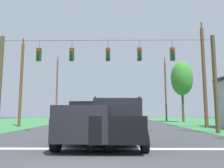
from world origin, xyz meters
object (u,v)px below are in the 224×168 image
Objects in this scene: pickup_truck at (91,123)px; tree_roadside_right at (182,79)px; utility_pole_mid_right at (204,74)px; utility_pole_far_left at (57,88)px; overhead_signal_span at (106,76)px; distant_car_crossing_white at (109,118)px; utility_pole_mid_left at (21,83)px; utility_pole_far_right at (166,90)px; suv_black at (116,121)px.

pickup_truck is 0.62× the size of tree_roadside_right.
utility_pole_far_left is at bearing 142.95° from utility_pole_mid_right.
overhead_signal_span is 6.20m from pickup_truck.
utility_pole_far_left is (-8.49, 9.97, 4.38)m from distant_car_crossing_white.
tree_roadside_right is at bearing 83.64° from utility_pole_mid_right.
distant_car_crossing_white is 9.91m from utility_pole_mid_left.
utility_pole_mid_right is at bearing 30.51° from overhead_signal_span.
pickup_truck is 27.38m from utility_pole_far_right.
utility_pole_mid_right reaches higher than utility_pole_far_left.
utility_pole_far_left is (0.48, 12.09, 0.74)m from utility_pole_mid_left.
utility_pole_far_right is 1.18× the size of tree_roadside_right.
overhead_signal_span is 11.26m from utility_pole_mid_left.
suv_black is 14.66m from distant_car_crossing_white.
utility_pole_mid_left is at bearing -92.27° from utility_pole_far_left.
suv_black is 24.93m from tree_roadside_right.
pickup_truck is at bearing -91.77° from distant_car_crossing_white.
distant_car_crossing_white is 0.49× the size of tree_roadside_right.
tree_roadside_right is (10.41, 16.52, 2.30)m from overhead_signal_span.
tree_roadside_right reaches higher than pickup_truck.
pickup_truck is 25.04m from tree_roadside_right.
utility_pole_mid_right reaches higher than tree_roadside_right.
overhead_signal_span is 2.87× the size of pickup_truck.
utility_pole_mid_right reaches higher than overhead_signal_span.
utility_pole_mid_left reaches higher than overhead_signal_span.
suv_black is (0.67, -5.82, -2.96)m from overhead_signal_span.
tree_roadside_right is at bearing -6.83° from utility_pole_far_left.
utility_pole_mid_right is 14.65m from utility_pole_far_right.
utility_pole_mid_left is at bearing 125.23° from pickup_truck.
distant_car_crossing_white is at bearing 92.92° from suv_black.
utility_pole_far_left reaches higher than suv_black.
utility_pole_far_left is (-9.23, 24.61, 4.11)m from suv_black.
overhead_signal_span is 1.51× the size of utility_pole_far_right.
utility_pole_mid_right reaches higher than distant_car_crossing_white.
suv_black is at bearing -69.43° from utility_pole_far_left.
utility_pole_far_left is at bearing 87.73° from utility_pole_mid_left.
utility_pole_far_left is (-8.56, 18.79, 1.15)m from overhead_signal_span.
overhead_signal_span is 20.68m from utility_pole_far_left.
utility_pole_mid_left is at bearing -153.21° from tree_roadside_right.
suv_black is 1.12× the size of distant_car_crossing_white.
tree_roadside_right is (18.97, -2.27, 1.15)m from utility_pole_far_left.
utility_pole_far_left is 1.16× the size of tree_roadside_right.
tree_roadside_right is at bearing 26.79° from utility_pole_mid_left.
pickup_truck is at bearing -71.58° from utility_pole_far_left.
distant_car_crossing_white is 0.42× the size of utility_pole_mid_right.
utility_pole_mid_left is 1.03× the size of tree_roadside_right.
utility_pole_far_left is (-17.36, -1.26, 0.14)m from utility_pole_far_right.
overhead_signal_span is at bearing 84.58° from pickup_truck.
overhead_signal_span is at bearing -36.55° from utility_pole_mid_left.
overhead_signal_span is at bearing -149.49° from utility_pole_mid_right.
utility_pole_mid_left is (-8.97, -2.12, 3.64)m from distant_car_crossing_white.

